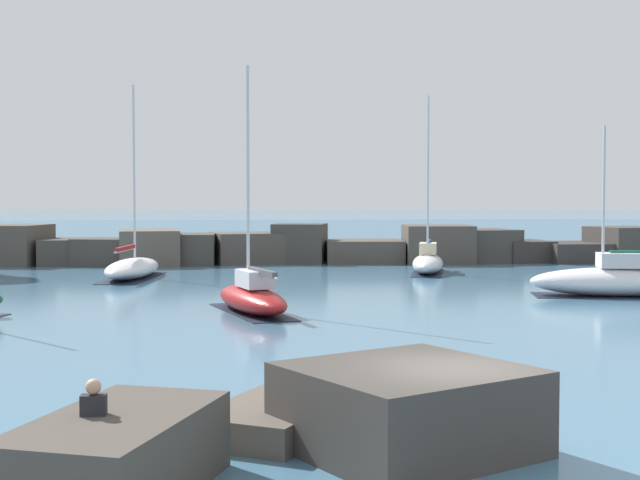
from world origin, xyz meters
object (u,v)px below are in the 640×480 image
Objects in this scene: sailboat_moored_4 at (428,262)px; sailboat_moored_1 at (132,268)px; sailboat_moored_2 at (616,280)px; person_on_rocks at (94,432)px; sailboat_moored_0 at (252,296)px.

sailboat_moored_1 is at bearing -174.11° from sailboat_moored_4.
sailboat_moored_2 is 4.46× the size of person_on_rocks.
sailboat_moored_1 is 16.58m from sailboat_moored_4.
sailboat_moored_4 reaches higher than person_on_rocks.
sailboat_moored_0 is 5.37× the size of person_on_rocks.
sailboat_moored_1 is 6.01× the size of person_on_rocks.
sailboat_moored_1 is at bearing 95.64° from person_on_rocks.
sailboat_moored_2 is 30.86m from person_on_rocks.
sailboat_moored_0 is at bearing -165.77° from sailboat_moored_2.
person_on_rocks is (-12.98, -37.28, 0.30)m from sailboat_moored_4.
sailboat_moored_1 is (-6.14, 15.01, -0.04)m from sailboat_moored_0.
sailboat_moored_2 is at bearing -26.36° from sailboat_moored_1.
sailboat_moored_4 reaches higher than sailboat_moored_2.
sailboat_moored_1 reaches higher than sailboat_moored_2.
person_on_rocks is at bearing -109.20° from sailboat_moored_4.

